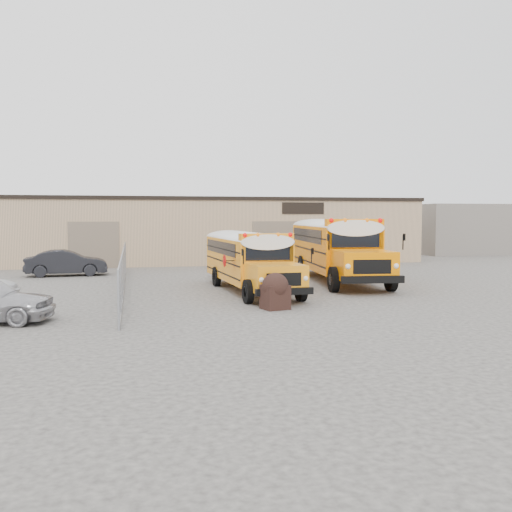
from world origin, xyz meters
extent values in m
plane|color=#3B3836|center=(0.00, 0.00, 0.00)|extent=(120.00, 120.00, 0.00)
cube|color=tan|center=(0.00, 20.00, 2.25)|extent=(30.00, 10.00, 4.50)
cube|color=black|center=(0.00, 20.00, 4.55)|extent=(30.20, 10.20, 0.25)
cube|color=black|center=(6.00, 14.98, 3.90)|extent=(3.00, 0.08, 0.80)
cube|color=gray|center=(-8.00, 14.98, 1.50)|extent=(3.20, 0.08, 3.00)
cube|color=gray|center=(4.00, 14.98, 1.50)|extent=(3.20, 0.08, 3.00)
cylinder|color=#93969B|center=(-6.00, -6.00, 0.90)|extent=(0.07, 0.07, 1.80)
cylinder|color=#93969B|center=(-6.00, -3.00, 0.90)|extent=(0.07, 0.07, 1.80)
cylinder|color=#93969B|center=(-6.00, 0.00, 0.90)|extent=(0.07, 0.07, 1.80)
cylinder|color=#93969B|center=(-6.00, 3.00, 0.90)|extent=(0.07, 0.07, 1.80)
cylinder|color=#93969B|center=(-6.00, 6.00, 0.90)|extent=(0.07, 0.07, 1.80)
cylinder|color=#93969B|center=(-6.00, 9.00, 0.90)|extent=(0.07, 0.07, 1.80)
cylinder|color=#93969B|center=(-6.00, 12.00, 0.90)|extent=(0.07, 0.07, 1.80)
cylinder|color=#93969B|center=(-6.00, 3.00, 1.78)|extent=(0.05, 18.00, 0.05)
cylinder|color=#93969B|center=(-6.00, 3.00, 0.05)|extent=(0.05, 18.00, 0.05)
cube|color=#93969B|center=(-6.00, 3.00, 0.90)|extent=(0.02, 18.00, 1.70)
cube|color=gray|center=(24.00, 24.00, 2.20)|extent=(10.00, 8.00, 4.40)
cube|color=orange|center=(-0.86, 8.08, 1.40)|extent=(2.72, 7.02, 1.86)
cube|color=orange|center=(-0.57, 3.66, 0.99)|extent=(2.12, 2.12, 1.04)
cube|color=black|center=(-0.63, 4.67, 1.92)|extent=(1.86, 0.18, 0.68)
cube|color=white|center=(-0.86, 8.08, 2.46)|extent=(2.72, 7.09, 0.36)
cube|color=orange|center=(-0.65, 4.88, 2.49)|extent=(2.24, 0.60, 0.33)
sphere|color=#E50705|center=(-1.58, 4.61, 2.60)|extent=(0.18, 0.18, 0.18)
sphere|color=#E50705|center=(0.31, 4.73, 2.60)|extent=(0.18, 0.18, 0.18)
sphere|color=orange|center=(-1.06, 4.64, 2.60)|extent=(0.18, 0.18, 0.18)
sphere|color=orange|center=(-0.21, 4.70, 2.60)|extent=(0.18, 0.18, 0.18)
cube|color=black|center=(-0.50, 2.59, 0.58)|extent=(2.23, 0.35, 0.25)
cube|color=black|center=(-1.09, 11.57, 0.58)|extent=(2.23, 0.33, 0.25)
cube|color=black|center=(-0.86, 8.08, 1.33)|extent=(2.74, 6.88, 0.05)
cube|color=black|center=(-0.88, 8.36, 1.92)|extent=(2.67, 5.93, 0.56)
cylinder|color=black|center=(-1.65, 3.69, 0.47)|extent=(0.32, 0.96, 0.94)
cylinder|color=black|center=(0.50, 3.83, 0.47)|extent=(0.32, 0.96, 0.94)
cylinder|color=black|center=(-2.03, 9.39, 0.47)|extent=(0.32, 0.96, 0.94)
cylinder|color=black|center=(0.12, 9.53, 0.47)|extent=(0.32, 0.96, 0.94)
cylinder|color=#BF0505|center=(-2.24, 5.63, 1.51)|extent=(0.06, 0.51, 0.51)
cube|color=#FF8100|center=(5.50, 12.39, 1.70)|extent=(3.54, 8.58, 2.25)
cube|color=#FF8100|center=(4.98, 7.03, 1.20)|extent=(2.64, 2.64, 1.26)
cube|color=black|center=(5.10, 8.25, 2.33)|extent=(2.25, 0.28, 0.82)
cube|color=white|center=(5.50, 12.39, 2.99)|extent=(3.55, 8.67, 0.44)
cube|color=#FF8100|center=(5.12, 8.51, 3.02)|extent=(2.73, 0.81, 0.40)
sphere|color=#E50705|center=(3.95, 8.37, 3.16)|extent=(0.22, 0.22, 0.22)
sphere|color=#E50705|center=(6.25, 8.14, 3.16)|extent=(0.22, 0.22, 0.22)
sphere|color=orange|center=(4.58, 8.30, 3.16)|extent=(0.22, 0.22, 0.22)
sphere|color=orange|center=(5.62, 8.21, 3.16)|extent=(0.22, 0.22, 0.22)
cube|color=black|center=(4.86, 5.74, 0.70)|extent=(2.70, 0.50, 0.31)
cube|color=black|center=(5.91, 16.61, 0.70)|extent=(2.70, 0.48, 0.31)
cube|color=black|center=(5.50, 12.39, 1.62)|extent=(3.57, 8.42, 0.07)
cube|color=black|center=(5.53, 12.72, 2.33)|extent=(3.44, 7.27, 0.68)
cylinder|color=black|center=(3.69, 7.28, 0.57)|extent=(0.42, 1.17, 1.14)
cylinder|color=black|center=(6.30, 7.02, 0.57)|extent=(0.42, 1.17, 1.14)
cylinder|color=black|center=(4.36, 14.18, 0.57)|extent=(0.42, 1.17, 1.14)
cylinder|color=black|center=(6.96, 13.93, 0.57)|extent=(0.42, 1.17, 1.14)
cube|color=black|center=(-0.58, -3.18, 0.44)|extent=(1.05, 0.99, 0.88)
sphere|color=black|center=(-0.58, -3.18, 0.84)|extent=(0.97, 0.97, 0.97)
imported|color=black|center=(-9.22, 10.49, 0.73)|extent=(4.54, 1.87, 1.46)
camera|label=1|loc=(-5.58, -22.92, 3.35)|focal=40.00mm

